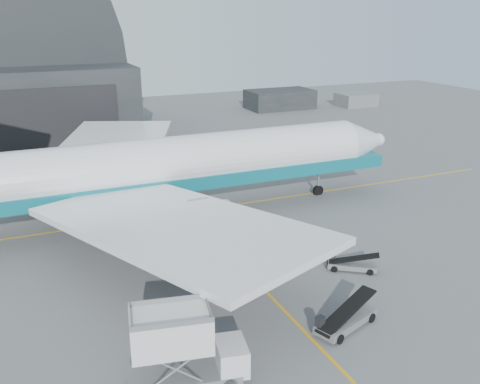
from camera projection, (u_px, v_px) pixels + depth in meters
name	position (u px, v px, depth m)	size (l,w,h in m)	color
ground	(274.00, 300.00, 39.35)	(200.00, 200.00, 0.00)	#565659
taxi_lines	(213.00, 237.00, 50.34)	(80.00, 42.12, 0.02)	orange
distant_bldg_a	(280.00, 108.00, 116.19)	(14.00, 8.00, 4.00)	black
distant_bldg_b	(355.00, 106.00, 119.15)	(8.00, 6.00, 2.80)	slate
airliner	(157.00, 168.00, 53.07)	(55.36, 53.68, 19.43)	white
catering_truck	(182.00, 349.00, 29.82)	(7.10, 3.69, 4.64)	slate
pushback_tug	(256.00, 227.00, 51.05)	(4.19, 3.19, 1.73)	black
belt_loader_a	(345.00, 320.00, 35.78)	(5.37, 3.30, 2.02)	slate
belt_loader_b	(352.00, 264.00, 43.84)	(3.98, 3.33, 1.59)	slate
traffic_cone	(283.00, 255.00, 46.06)	(0.34, 0.34, 0.50)	#FF4C08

